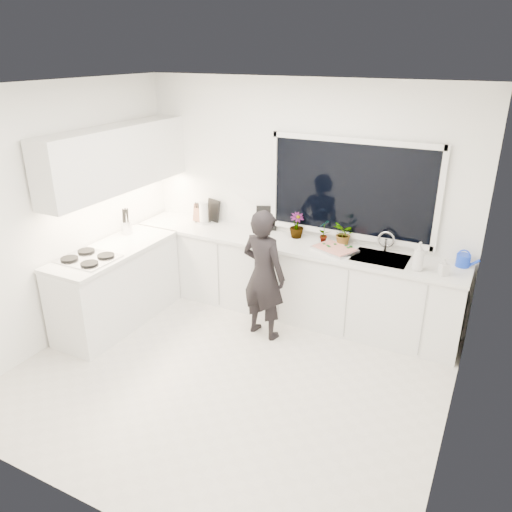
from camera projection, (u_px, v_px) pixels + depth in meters
The scene contains 25 objects.
floor at pixel (229, 377), 4.91m from camera, with size 4.00×3.50×0.02m, color beige.
wall_back at pixel (301, 199), 5.83m from camera, with size 4.00×0.02×2.70m, color white.
wall_left at pixel (60, 216), 5.23m from camera, with size 0.02×3.50×2.70m, color white.
wall_right at pixel (470, 297), 3.54m from camera, with size 0.02×3.50×2.70m, color white.
ceiling at pixel (221, 86), 3.86m from camera, with size 4.00×3.50×0.02m, color white.
window at pixel (351, 189), 5.47m from camera, with size 1.80×0.02×1.00m, color black.
base_cabinets_back at pixel (289, 279), 5.93m from camera, with size 3.92×0.58×0.88m, color white.
base_cabinets_left at pixel (117, 287), 5.73m from camera, with size 0.58×1.60×0.88m, color white.
countertop_back at pixel (289, 243), 5.74m from camera, with size 3.94×0.62×0.04m, color silver.
countertop_left at pixel (113, 250), 5.55m from camera, with size 0.62×1.60×0.04m, color silver.
upper_cabinets at pixel (117, 158), 5.52m from camera, with size 0.34×2.10×0.70m, color white.
sink at pixel (380, 262), 5.32m from camera, with size 0.58×0.42×0.14m, color silver.
faucet at pixel (386, 242), 5.42m from camera, with size 0.03×0.03×0.22m, color silver.
stovetop at pixel (88, 258), 5.26m from camera, with size 0.56×0.48×0.03m, color black.
person at pixel (264, 275), 5.35m from camera, with size 0.53×0.35×1.46m, color black.
pizza_tray at pixel (335, 249), 5.48m from camera, with size 0.44×0.33×0.03m, color silver.
pizza at pixel (335, 248), 5.47m from camera, with size 0.40×0.29×0.01m, color red.
watering_can at pixel (463, 260), 5.07m from camera, with size 0.14×0.14×0.13m, color blue.
paper_towel_roll at pixel (204, 213), 6.29m from camera, with size 0.11×0.11×0.26m, color silver.
knife_block at pixel (199, 213), 6.37m from camera, with size 0.13×0.10×0.22m, color brown.
utensil_crock at pixel (127, 227), 5.95m from camera, with size 0.13×0.13×0.16m, color #BAB9BE.
picture_frame_large at pixel (213, 210), 6.38m from camera, with size 0.22×0.02×0.28m, color black.
picture_frame_small at pixel (266, 218), 6.06m from camera, with size 0.25×0.02×0.30m, color black.
herb_plants at pixel (326, 231), 5.66m from camera, with size 0.85×0.33×0.30m.
soap_bottles at pixel (425, 259), 4.93m from camera, with size 0.37×0.12×0.30m.
Camera 1 is at (2.09, -3.50, 2.99)m, focal length 35.00 mm.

